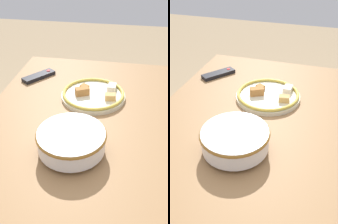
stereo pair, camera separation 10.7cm
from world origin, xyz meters
TOP-DOWN VIEW (x-y plane):
  - ground_plane at (0.00, 0.00)m, footprint 8.00×8.00m
  - dining_table at (0.00, 0.00)m, footprint 1.22×0.87m
  - noodle_bowl at (-0.20, 0.01)m, footprint 0.25×0.25m
  - food_plate at (0.18, -0.02)m, footprint 0.30×0.30m
  - tv_remote at (0.33, 0.30)m, footprint 0.18×0.16m

SIDE VIEW (x-z plane):
  - ground_plane at x=0.00m, z-range 0.00..0.00m
  - dining_table at x=0.00m, z-range 0.28..1.02m
  - tv_remote at x=0.33m, z-range 0.74..0.76m
  - food_plate at x=0.18m, z-range 0.73..0.78m
  - noodle_bowl at x=-0.20m, z-range 0.75..0.83m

